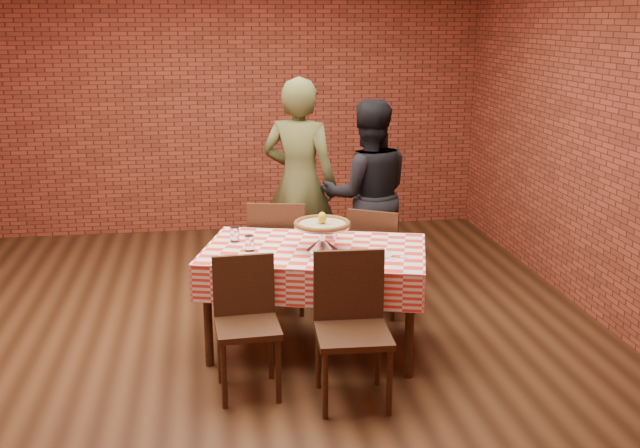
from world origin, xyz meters
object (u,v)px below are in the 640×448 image
at_px(condiment_caddy, 329,230).
at_px(chair_far_right, 378,259).
at_px(water_glass_left, 250,243).
at_px(diner_olive, 300,183).
at_px(pizza, 322,224).
at_px(chair_far_left, 279,253).
at_px(chair_near_left, 248,330).
at_px(chair_near_right, 353,332).
at_px(pizza_stand, 322,237).
at_px(diner_black, 367,195).
at_px(water_glass_right, 235,235).
at_px(table, 315,299).

distance_m(condiment_caddy, chair_far_right, 0.72).
height_order(water_glass_left, diner_olive, diner_olive).
distance_m(pizza, chair_far_left, 1.01).
xyz_separation_m(chair_near_left, chair_near_right, (0.63, -0.21, 0.03)).
relative_size(pizza_stand, chair_near_left, 0.46).
xyz_separation_m(water_glass_left, condiment_caddy, (0.59, 0.23, 0.01)).
bearing_deg(pizza_stand, condiment_caddy, 71.87).
distance_m(pizza_stand, water_glass_left, 0.51).
bearing_deg(diner_black, water_glass_left, 49.78).
relative_size(pizza_stand, pizza, 1.01).
distance_m(water_glass_right, diner_olive, 1.30).
relative_size(water_glass_right, chair_far_right, 0.12).
xyz_separation_m(table, condiment_caddy, (0.14, 0.24, 0.44)).
distance_m(pizza_stand, condiment_caddy, 0.29).
xyz_separation_m(chair_near_left, diner_black, (1.15, 1.82, 0.39)).
height_order(chair_near_right, diner_olive, diner_olive).
distance_m(water_glass_left, chair_far_right, 1.29).
relative_size(pizza, diner_black, 0.24).
bearing_deg(diner_black, condiment_caddy, 64.93).
bearing_deg(diner_black, pizza_stand, 66.80).
xyz_separation_m(table, water_glass_right, (-0.55, 0.24, 0.44)).
height_order(table, chair_far_right, chair_far_right).
height_order(water_glass_left, diner_black, diner_black).
xyz_separation_m(water_glass_left, chair_near_right, (0.57, -0.83, -0.35)).
bearing_deg(condiment_caddy, chair_far_right, 62.58).
bearing_deg(chair_far_right, pizza, 79.09).
height_order(water_glass_left, chair_far_left, chair_far_left).
distance_m(pizza, chair_near_right, 0.91).
bearing_deg(chair_near_right, condiment_caddy, 91.51).
height_order(table, chair_near_left, chair_near_left).
xyz_separation_m(pizza, chair_near_left, (-0.56, -0.57, -0.50)).
height_order(chair_far_left, chair_far_right, chair_far_left).
bearing_deg(condiment_caddy, chair_near_right, -68.28).
distance_m(chair_far_left, diner_black, 0.97).
bearing_deg(chair_far_left, pizza, 115.67).
distance_m(chair_far_left, diner_olive, 0.76).
height_order(pizza, water_glass_right, pizza).
xyz_separation_m(chair_far_right, diner_olive, (-0.54, 0.75, 0.48)).
height_order(chair_near_right, chair_far_left, chair_far_left).
distance_m(water_glass_left, condiment_caddy, 0.63).
xyz_separation_m(water_glass_left, diner_olive, (0.52, 1.37, 0.11)).
bearing_deg(chair_far_right, chair_near_left, 76.95).
xyz_separation_m(water_glass_right, chair_near_left, (0.03, -0.85, -0.37)).
xyz_separation_m(table, chair_near_left, (-0.51, -0.61, 0.06)).
relative_size(table, chair_far_right, 1.72).
height_order(water_glass_right, chair_far_left, chair_far_left).
bearing_deg(diner_olive, chair_far_left, 93.19).
height_order(condiment_caddy, diner_olive, diner_olive).
bearing_deg(water_glass_left, table, -1.95).
bearing_deg(pizza_stand, chair_near_right, -84.64).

